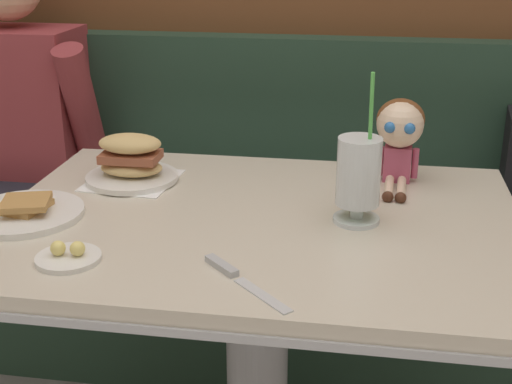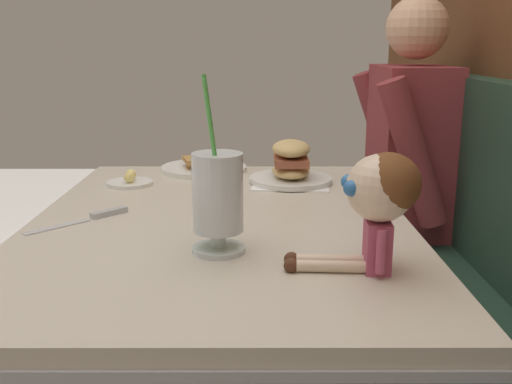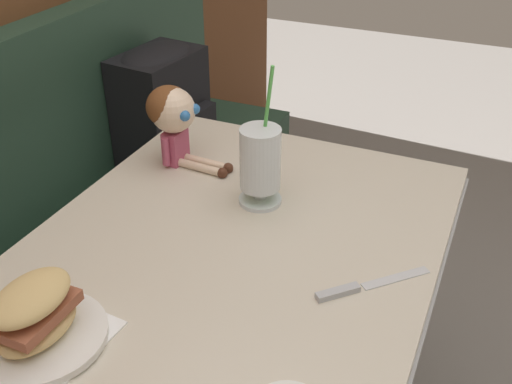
{
  "view_description": "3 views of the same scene",
  "coord_description": "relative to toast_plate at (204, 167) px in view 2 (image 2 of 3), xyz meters",
  "views": [
    {
      "loc": [
        0.21,
        -1.16,
        1.32
      ],
      "look_at": [
        -0.01,
        0.25,
        0.77
      ],
      "focal_mm": 49.28,
      "sensor_mm": 36.0,
      "label": 1
    },
    {
      "loc": [
        1.2,
        0.26,
        1.1
      ],
      "look_at": [
        0.08,
        0.26,
        0.82
      ],
      "focal_mm": 41.23,
      "sensor_mm": 36.0,
      "label": 2
    },
    {
      "loc": [
        -0.85,
        -0.27,
        1.48
      ],
      "look_at": [
        0.11,
        0.16,
        0.83
      ],
      "focal_mm": 42.78,
      "sensor_mm": 36.0,
      "label": 3
    }
  ],
  "objects": [
    {
      "name": "butter_knife",
      "position": [
        0.48,
        -0.19,
        -0.01
      ],
      "size": [
        0.18,
        0.18,
        0.01
      ],
      "color": "silver",
      "rests_on": "diner_table"
    },
    {
      "name": "milkshake_glass",
      "position": [
        0.69,
        0.09,
        0.09
      ],
      "size": [
        0.1,
        0.1,
        0.32
      ],
      "color": "silver",
      "rests_on": "diner_table"
    },
    {
      "name": "butter_saucer",
      "position": [
        0.18,
        -0.18,
        -0.0
      ],
      "size": [
        0.12,
        0.12,
        0.04
      ],
      "color": "white",
      "rests_on": "diner_table"
    },
    {
      "name": "toast_plate",
      "position": [
        0.0,
        0.0,
        0.0
      ],
      "size": [
        0.25,
        0.25,
        0.04
      ],
      "color": "white",
      "rests_on": "diner_table"
    },
    {
      "name": "diner_patron",
      "position": [
        -0.35,
        0.66,
        -0.01
      ],
      "size": [
        0.55,
        0.48,
        0.81
      ],
      "color": "maroon",
      "rests_on": "booth_bench"
    },
    {
      "name": "diner_table",
      "position": [
        0.49,
        0.08,
        -0.21
      ],
      "size": [
        1.11,
        0.81,
        0.74
      ],
      "color": "beige",
      "rests_on": "ground"
    },
    {
      "name": "seated_doll",
      "position": [
        0.78,
        0.35,
        0.12
      ],
      "size": [
        0.12,
        0.22,
        0.2
      ],
      "color": "#B74C6B",
      "rests_on": "diner_table"
    },
    {
      "name": "sandwich_plate",
      "position": [
        0.15,
        0.25,
        0.03
      ],
      "size": [
        0.22,
        0.22,
        0.12
      ],
      "color": "white",
      "rests_on": "diner_table"
    }
  ]
}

